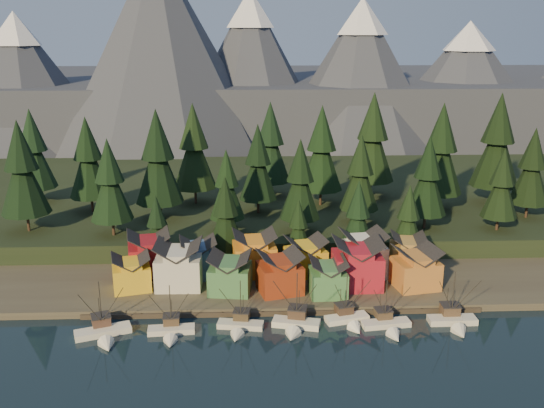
{
  "coord_description": "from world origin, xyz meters",
  "views": [
    {
      "loc": [
        -6.57,
        -94.6,
        55.59
      ],
      "look_at": [
        -1.61,
        30.0,
        18.81
      ],
      "focal_mm": 40.0,
      "sensor_mm": 36.0,
      "label": 1
    }
  ],
  "objects_px": {
    "house_back_1": "(198,257)",
    "boat_4": "(349,313)",
    "house_front_0": "(131,271)",
    "boat_3": "(295,317)",
    "boat_1": "(171,325)",
    "boat_6": "(455,315)",
    "house_front_1": "(179,263)",
    "house_back_0": "(149,252)",
    "boat_0": "(103,327)",
    "boat_5": "(388,320)",
    "boat_2": "(239,320)"
  },
  "relations": [
    {
      "from": "house_back_1",
      "to": "boat_2",
      "type": "bearing_deg",
      "value": -76.39
    },
    {
      "from": "boat_3",
      "to": "house_front_1",
      "type": "distance_m",
      "value": 29.76
    },
    {
      "from": "boat_0",
      "to": "house_front_1",
      "type": "relative_size",
      "value": 1.17
    },
    {
      "from": "house_front_1",
      "to": "house_back_0",
      "type": "bearing_deg",
      "value": 138.43
    },
    {
      "from": "boat_5",
      "to": "house_back_1",
      "type": "distance_m",
      "value": 44.62
    },
    {
      "from": "boat_1",
      "to": "house_back_1",
      "type": "bearing_deg",
      "value": 77.88
    },
    {
      "from": "boat_0",
      "to": "boat_2",
      "type": "relative_size",
      "value": 1.12
    },
    {
      "from": "boat_3",
      "to": "boat_6",
      "type": "height_order",
      "value": "boat_3"
    },
    {
      "from": "boat_2",
      "to": "house_back_0",
      "type": "distance_m",
      "value": 32.08
    },
    {
      "from": "house_back_0",
      "to": "boat_4",
      "type": "bearing_deg",
      "value": -39.82
    },
    {
      "from": "boat_3",
      "to": "house_front_0",
      "type": "bearing_deg",
      "value": 167.79
    },
    {
      "from": "boat_4",
      "to": "house_back_0",
      "type": "xyz_separation_m",
      "value": [
        -41.67,
        22.41,
        4.6
      ]
    },
    {
      "from": "boat_2",
      "to": "house_front_0",
      "type": "height_order",
      "value": "boat_2"
    },
    {
      "from": "boat_0",
      "to": "house_front_0",
      "type": "distance_m",
      "value": 18.63
    },
    {
      "from": "boat_5",
      "to": "house_back_0",
      "type": "distance_m",
      "value": 55.01
    },
    {
      "from": "boat_4",
      "to": "boat_2",
      "type": "bearing_deg",
      "value": 170.5
    },
    {
      "from": "boat_6",
      "to": "house_back_1",
      "type": "bearing_deg",
      "value": 155.49
    },
    {
      "from": "boat_1",
      "to": "house_back_1",
      "type": "xyz_separation_m",
      "value": [
        3.41,
        24.29,
        4.11
      ]
    },
    {
      "from": "house_front_0",
      "to": "house_front_1",
      "type": "bearing_deg",
      "value": -7.55
    },
    {
      "from": "boat_0",
      "to": "house_back_1",
      "type": "height_order",
      "value": "boat_0"
    },
    {
      "from": "boat_2",
      "to": "boat_5",
      "type": "bearing_deg",
      "value": 7.46
    },
    {
      "from": "boat_3",
      "to": "boat_4",
      "type": "relative_size",
      "value": 1.11
    },
    {
      "from": "boat_3",
      "to": "boat_1",
      "type": "bearing_deg",
      "value": -162.63
    },
    {
      "from": "boat_0",
      "to": "house_front_1",
      "type": "distance_m",
      "value": 23.25
    },
    {
      "from": "boat_2",
      "to": "boat_4",
      "type": "xyz_separation_m",
      "value": [
        21.22,
        1.84,
        0.13
      ]
    },
    {
      "from": "boat_2",
      "to": "boat_4",
      "type": "distance_m",
      "value": 21.3
    },
    {
      "from": "house_back_1",
      "to": "boat_4",
      "type": "bearing_deg",
      "value": -43.14
    },
    {
      "from": "boat_3",
      "to": "boat_6",
      "type": "xyz_separation_m",
      "value": [
        30.72,
        0.05,
        -0.12
      ]
    },
    {
      "from": "boat_1",
      "to": "boat_2",
      "type": "height_order",
      "value": "boat_1"
    },
    {
      "from": "house_front_0",
      "to": "house_back_0",
      "type": "height_order",
      "value": "house_back_0"
    },
    {
      "from": "boat_5",
      "to": "house_front_0",
      "type": "relative_size",
      "value": 1.14
    },
    {
      "from": "boat_0",
      "to": "house_back_0",
      "type": "relative_size",
      "value": 1.1
    },
    {
      "from": "boat_4",
      "to": "house_front_0",
      "type": "distance_m",
      "value": 46.72
    },
    {
      "from": "boat_1",
      "to": "boat_3",
      "type": "xyz_separation_m",
      "value": [
        23.42,
        1.57,
        0.41
      ]
    },
    {
      "from": "house_back_1",
      "to": "house_front_1",
      "type": "bearing_deg",
      "value": -133.86
    },
    {
      "from": "house_back_1",
      "to": "boat_6",
      "type": "bearing_deg",
      "value": -32.85
    },
    {
      "from": "boat_1",
      "to": "boat_2",
      "type": "relative_size",
      "value": 1.0
    },
    {
      "from": "house_front_0",
      "to": "house_back_0",
      "type": "xyz_separation_m",
      "value": [
        2.62,
        7.93,
        1.16
      ]
    },
    {
      "from": "boat_0",
      "to": "boat_3",
      "type": "bearing_deg",
      "value": -16.94
    },
    {
      "from": "house_front_0",
      "to": "boat_3",
      "type": "bearing_deg",
      "value": -39.87
    },
    {
      "from": "boat_1",
      "to": "house_front_0",
      "type": "height_order",
      "value": "boat_1"
    },
    {
      "from": "boat_4",
      "to": "boat_6",
      "type": "distance_m",
      "value": 20.22
    },
    {
      "from": "boat_5",
      "to": "house_front_0",
      "type": "distance_m",
      "value": 54.27
    },
    {
      "from": "boat_4",
      "to": "boat_5",
      "type": "xyz_separation_m",
      "value": [
        7.09,
        -2.6,
        -0.19
      ]
    },
    {
      "from": "boat_4",
      "to": "house_back_0",
      "type": "distance_m",
      "value": 47.54
    },
    {
      "from": "boat_5",
      "to": "boat_6",
      "type": "bearing_deg",
      "value": -3.88
    },
    {
      "from": "boat_3",
      "to": "house_front_0",
      "type": "distance_m",
      "value": 37.57
    },
    {
      "from": "boat_4",
      "to": "house_back_0",
      "type": "relative_size",
      "value": 1.01
    },
    {
      "from": "boat_5",
      "to": "boat_6",
      "type": "height_order",
      "value": "boat_6"
    },
    {
      "from": "boat_0",
      "to": "boat_3",
      "type": "height_order",
      "value": "boat_3"
    }
  ]
}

